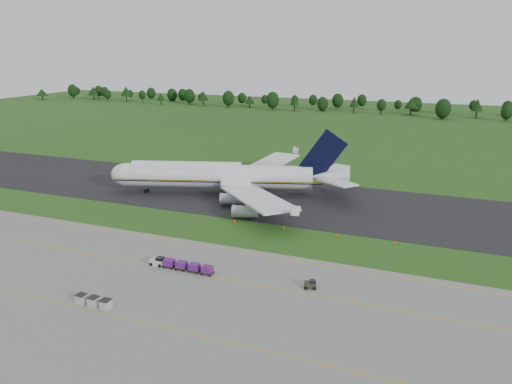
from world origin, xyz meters
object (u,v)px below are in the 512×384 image
at_px(baggage_train, 180,265).
at_px(edge_markers, 310,232).
at_px(utility_cart, 310,285).
at_px(aircraft, 223,176).
at_px(uld_row, 94,301).

height_order(baggage_train, edge_markers, baggage_train).
bearing_deg(edge_markers, utility_cart, -74.05).
bearing_deg(utility_cart, aircraft, 129.85).
xyz_separation_m(baggage_train, utility_cart, (24.55, 1.70, -0.29)).
xyz_separation_m(utility_cart, uld_row, (-30.42, -18.84, 0.22)).
height_order(aircraft, baggage_train, aircraft).
bearing_deg(utility_cart, baggage_train, -176.03).
bearing_deg(aircraft, edge_markers, -33.23).
xyz_separation_m(aircraft, edge_markers, (31.22, -20.45, -5.15)).
height_order(aircraft, utility_cart, aircraft).
xyz_separation_m(aircraft, uld_row, (8.16, -65.06, -4.58)).
distance_m(utility_cart, uld_row, 35.78).
height_order(uld_row, edge_markers, uld_row).
relative_size(utility_cart, uld_row, 0.37).
xyz_separation_m(baggage_train, uld_row, (-5.87, -17.13, -0.07)).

